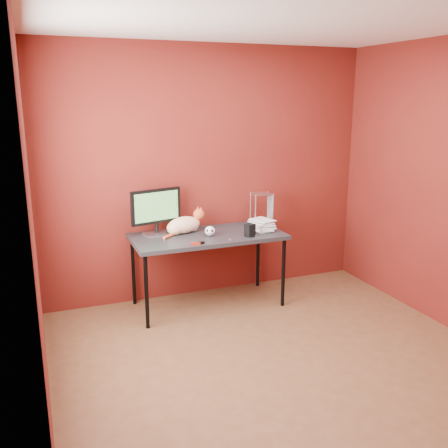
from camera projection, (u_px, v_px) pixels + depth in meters
name	position (u px, v px, depth m)	size (l,w,h in m)	color
room	(290.00, 187.00, 3.59)	(3.52, 3.52, 2.61)	#55331D
desk	(208.00, 239.00, 4.96)	(1.50, 0.70, 0.75)	black
monitor	(156.00, 209.00, 4.89)	(0.52, 0.22, 0.46)	#BABBC0
cat	(184.00, 225.00, 4.98)	(0.49, 0.31, 0.25)	orange
skull_mug	(210.00, 231.00, 4.88)	(0.10, 0.11, 0.10)	white
speaker	(250.00, 231.00, 4.87)	(0.11, 0.11, 0.12)	black
book_stack	(255.00, 172.00, 4.94)	(0.24, 0.28, 1.20)	beige
wire_rack	(262.00, 209.00, 5.30)	(0.21, 0.18, 0.34)	#BABBC0
pocket_knife	(196.00, 244.00, 4.61)	(0.09, 0.02, 0.02)	#9F1A0C
black_gadget	(202.00, 243.00, 4.63)	(0.05, 0.03, 0.02)	black
washer	(231.00, 239.00, 4.77)	(0.04, 0.04, 0.00)	#BABBC0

